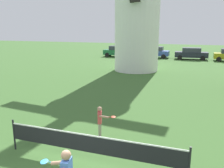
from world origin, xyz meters
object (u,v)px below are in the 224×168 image
object	(u,v)px
parked_car_blue	(155,52)
parked_car_black	(191,53)
tennis_net	(91,144)
parked_car_green	(117,51)
player_far	(100,120)

from	to	relation	value
parked_car_blue	parked_car_black	size ratio (longest dim) A/B	0.92
tennis_net	parked_car_green	distance (m)	28.75
player_far	parked_car_green	size ratio (longest dim) A/B	0.30
tennis_net	player_far	xyz separation A→B (m)	(-0.46, 1.95, 0.00)
player_far	parked_car_black	size ratio (longest dim) A/B	0.28
tennis_net	player_far	distance (m)	2.00
parked_car_blue	parked_car_black	bearing A→B (deg)	-4.35
tennis_net	parked_car_green	bearing A→B (deg)	106.38
tennis_net	parked_car_blue	xyz separation A→B (m)	(-2.65, 28.12, 0.12)
tennis_net	parked_car_green	world-z (taller)	parked_car_green
parked_car_blue	parked_car_black	distance (m)	4.97
parked_car_black	parked_car_green	bearing A→B (deg)	-179.10
tennis_net	parked_car_black	size ratio (longest dim) A/B	1.36
parked_car_blue	parked_car_green	bearing A→B (deg)	-174.36
parked_car_green	tennis_net	bearing A→B (deg)	-73.62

